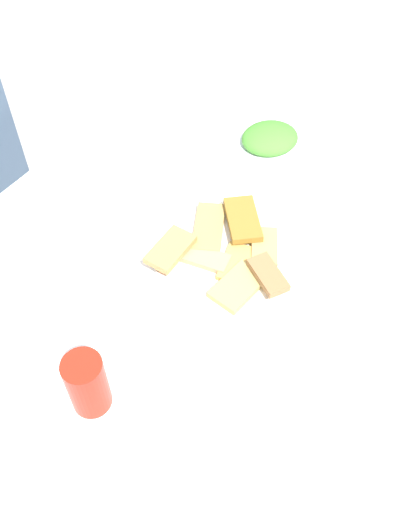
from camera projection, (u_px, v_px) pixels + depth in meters
The scene contains 8 objects.
ground_plane at pixel (195, 427), 1.73m from camera, with size 6.00×6.00×0.00m, color #B9ADA5.
dining_table at pixel (191, 294), 1.20m from camera, with size 1.16×0.95×0.77m.
pide_platter at pixel (228, 254), 1.15m from camera, with size 0.30×0.30×0.04m.
salad_plate_greens at pixel (270, 141), 1.36m from camera, with size 0.23×0.23×0.05m.
soda_can at pixel (87, 384), 0.92m from camera, with size 0.07×0.07×0.12m, color red.
paper_napkin at pixel (178, 94), 1.51m from camera, with size 0.11×0.11×0.00m, color white.
fork at pixel (184, 95), 1.50m from camera, with size 0.19×0.02×0.01m, color silver.
spoon at pixel (173, 91), 1.51m from camera, with size 0.17×0.01×0.01m, color silver.
Camera 1 is at (-0.56, -0.42, 1.67)m, focal length 40.38 mm.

